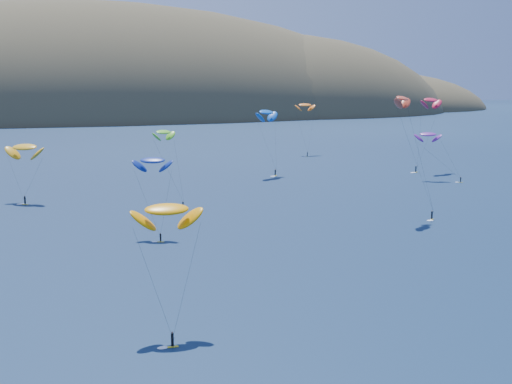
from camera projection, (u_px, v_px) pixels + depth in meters
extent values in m
ellipsoid|color=#3D3526|center=(89.00, 130.00, 592.86)|extent=(600.00, 300.00, 210.00)
ellipsoid|color=#3D3526|center=(276.00, 124.00, 629.74)|extent=(320.00, 220.00, 156.00)
ellipsoid|color=#3D3526|center=(372.00, 114.00, 707.90)|extent=(240.00, 180.00, 84.00)
cube|color=gold|center=(25.00, 204.00, 172.44)|extent=(1.58, 1.43, 0.09)
cylinder|color=black|center=(25.00, 200.00, 172.28)|extent=(0.39, 0.39, 1.77)
sphere|color=#8C6047|center=(25.00, 196.00, 172.12)|extent=(0.30, 0.30, 0.30)
ellipsoid|color=gold|center=(25.00, 147.00, 175.53)|extent=(11.05, 10.33, 5.78)
cube|color=gold|center=(172.00, 347.00, 81.05)|extent=(1.40, 0.51, 0.08)
cylinder|color=black|center=(172.00, 340.00, 80.91)|extent=(0.32, 0.32, 1.46)
sphere|color=#8C6047|center=(172.00, 332.00, 80.78)|extent=(0.25, 0.25, 0.25)
ellipsoid|color=#FF9D04|center=(167.00, 209.00, 85.26)|extent=(8.50, 4.50, 4.58)
cube|color=gold|center=(183.00, 208.00, 167.23)|extent=(1.32, 1.00, 0.07)
cylinder|color=black|center=(183.00, 205.00, 167.10)|extent=(0.31, 0.31, 1.40)
sphere|color=#8C6047|center=(183.00, 202.00, 166.97)|extent=(0.24, 0.24, 0.24)
ellipsoid|color=#61CC2A|center=(163.00, 132.00, 171.31)|extent=(7.42, 6.19, 3.77)
cube|color=gold|center=(275.00, 176.00, 223.04)|extent=(1.59, 1.32, 0.09)
cylinder|color=black|center=(275.00, 173.00, 222.88)|extent=(0.38, 0.38, 1.73)
sphere|color=#8C6047|center=(275.00, 169.00, 222.72)|extent=(0.29, 0.29, 0.29)
ellipsoid|color=blue|center=(266.00, 112.00, 222.29)|extent=(10.92, 9.64, 5.62)
cube|color=gold|center=(461.00, 182.00, 209.20)|extent=(1.29, 0.96, 0.07)
cylinder|color=black|center=(461.00, 180.00, 209.07)|extent=(0.30, 0.30, 1.37)
sphere|color=#8C6047|center=(461.00, 177.00, 208.95)|extent=(0.23, 0.23, 0.23)
ellipsoid|color=#691D8C|center=(428.00, 134.00, 213.80)|extent=(8.39, 6.91, 4.26)
cube|color=gold|center=(416.00, 172.00, 231.53)|extent=(1.72, 0.99, 0.09)
cylinder|color=black|center=(416.00, 169.00, 231.36)|extent=(0.39, 0.39, 1.76)
sphere|color=#8C6047|center=(416.00, 166.00, 231.20)|extent=(0.30, 0.30, 0.30)
ellipsoid|color=red|center=(431.00, 100.00, 232.00)|extent=(10.44, 7.28, 5.31)
cube|color=gold|center=(432.00, 220.00, 154.06)|extent=(1.43, 1.31, 0.08)
cylinder|color=black|center=(432.00, 215.00, 153.91)|extent=(0.35, 0.35, 1.61)
sphere|color=#8C6047|center=(432.00, 211.00, 153.76)|extent=(0.27, 0.27, 0.27)
ellipsoid|color=#C03F27|center=(402.00, 98.00, 153.64)|extent=(7.75, 7.29, 4.06)
cube|color=gold|center=(161.00, 242.00, 133.07)|extent=(1.34, 0.86, 0.07)
cylinder|color=black|center=(161.00, 238.00, 132.94)|extent=(0.30, 0.30, 1.39)
sphere|color=#8C6047|center=(160.00, 233.00, 132.82)|extent=(0.23, 0.23, 0.23)
ellipsoid|color=navy|center=(153.00, 160.00, 137.02)|extent=(8.20, 6.11, 4.15)
cube|color=gold|center=(307.00, 156.00, 278.83)|extent=(1.29, 0.42, 0.07)
cylinder|color=black|center=(307.00, 154.00, 278.70)|extent=(0.30, 0.30, 1.37)
sphere|color=#8C6047|center=(307.00, 152.00, 278.58)|extent=(0.23, 0.23, 0.23)
ellipsoid|color=orange|center=(305.00, 105.00, 285.34)|extent=(8.36, 4.15, 4.59)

